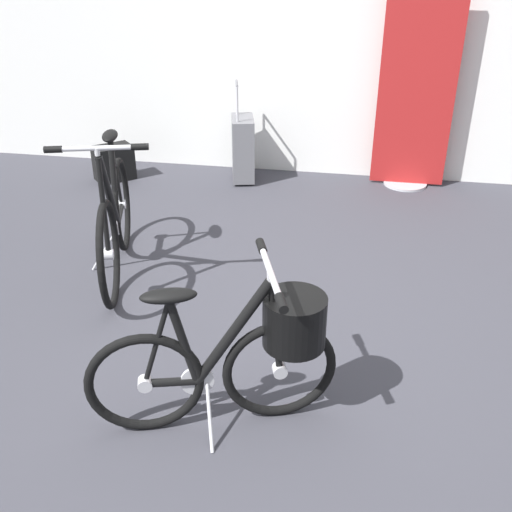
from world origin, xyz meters
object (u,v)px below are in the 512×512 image
(rolling_suitcase, at_px, (243,148))
(backpack_on_floor, at_px, (114,163))
(display_bike_left, at_px, (115,221))
(floor_banner_stand, at_px, (416,99))
(folding_bike_foreground, at_px, (244,350))

(rolling_suitcase, xyz_separation_m, backpack_on_floor, (-1.10, -0.19, -0.14))
(display_bike_left, xyz_separation_m, backpack_on_floor, (-0.66, 1.53, -0.20))
(backpack_on_floor, bearing_deg, floor_banner_stand, 7.33)
(floor_banner_stand, height_order, rolling_suitcase, floor_banner_stand)
(display_bike_left, distance_m, rolling_suitcase, 1.78)
(floor_banner_stand, height_order, backpack_on_floor, floor_banner_stand)
(floor_banner_stand, bearing_deg, backpack_on_floor, -172.67)
(display_bike_left, bearing_deg, backpack_on_floor, 113.39)
(backpack_on_floor, bearing_deg, folding_bike_foreground, -57.72)
(folding_bike_foreground, bearing_deg, rolling_suitcase, 101.56)
(floor_banner_stand, relative_size, display_bike_left, 1.27)
(folding_bike_foreground, height_order, backpack_on_floor, folding_bike_foreground)
(floor_banner_stand, distance_m, backpack_on_floor, 2.57)
(floor_banner_stand, bearing_deg, rolling_suitcase, -174.51)
(floor_banner_stand, relative_size, folding_bike_foreground, 1.62)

